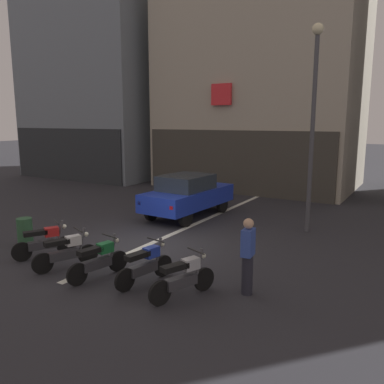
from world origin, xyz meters
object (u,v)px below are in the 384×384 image
at_px(motorcycle_red_row_leftmost, 45,241).
at_px(motorcycle_green_row_centre, 99,259).
at_px(car_blue_crossing_near, 188,194).
at_px(trash_bin, 25,232).
at_px(person_by_motorcycles, 248,256).
at_px(motorcycle_silver_row_rightmost, 183,277).
at_px(motorcycle_white_row_left_mid, 66,251).
at_px(street_lamp, 314,109).
at_px(motorcycle_blue_row_right_mid, 145,264).

xyz_separation_m(motorcycle_red_row_leftmost, motorcycle_green_row_centre, (2.26, -0.28, 0.00)).
distance_m(car_blue_crossing_near, motorcycle_red_row_leftmost, 6.02).
bearing_deg(trash_bin, person_by_motorcycles, 2.81).
distance_m(car_blue_crossing_near, motorcycle_silver_row_rightmost, 7.10).
distance_m(motorcycle_white_row_left_mid, person_by_motorcycles, 4.59).
xyz_separation_m(motorcycle_white_row_left_mid, motorcycle_green_row_centre, (1.13, -0.02, 0.00)).
bearing_deg(motorcycle_white_row_left_mid, motorcycle_silver_row_rightmost, 1.88).
bearing_deg(motorcycle_green_row_centre, motorcycle_white_row_left_mid, 178.80).
bearing_deg(motorcycle_silver_row_rightmost, person_by_motorcycles, 38.23).
bearing_deg(person_by_motorcycles, motorcycle_white_row_left_mid, -167.89).
relative_size(street_lamp, motorcycle_white_row_left_mid, 4.22).
relative_size(street_lamp, trash_bin, 7.80).
relative_size(motorcycle_blue_row_right_mid, person_by_motorcycles, 0.99).
bearing_deg(car_blue_crossing_near, motorcycle_green_row_centre, -77.65).
bearing_deg(trash_bin, car_blue_crossing_near, 68.36).
bearing_deg(person_by_motorcycles, motorcycle_silver_row_rightmost, -141.77).
distance_m(motorcycle_red_row_leftmost, motorcycle_silver_row_rightmost, 4.53).
distance_m(street_lamp, motorcycle_silver_row_rightmost, 7.39).
xyz_separation_m(street_lamp, motorcycle_white_row_left_mid, (-4.29, -6.51, -3.59)).
bearing_deg(person_by_motorcycles, street_lamp, 91.83).
height_order(person_by_motorcycles, trash_bin, person_by_motorcycles).
relative_size(car_blue_crossing_near, trash_bin, 4.92).
bearing_deg(motorcycle_red_row_leftmost, motorcycle_green_row_centre, -7.16).
height_order(motorcycle_silver_row_rightmost, trash_bin, motorcycle_silver_row_rightmost).
xyz_separation_m(motorcycle_red_row_leftmost, person_by_motorcycles, (5.60, 0.70, 0.40)).
bearing_deg(car_blue_crossing_near, motorcycle_silver_row_rightmost, -59.21).
bearing_deg(motorcycle_blue_row_right_mid, motorcycle_white_row_left_mid, -172.84).
xyz_separation_m(motorcycle_white_row_left_mid, motorcycle_silver_row_rightmost, (3.39, 0.11, 0.00)).
bearing_deg(motorcycle_silver_row_rightmost, car_blue_crossing_near, 120.79).
bearing_deg(motorcycle_white_row_left_mid, person_by_motorcycles, 12.11).
distance_m(motorcycle_silver_row_rightmost, trash_bin, 5.87).
xyz_separation_m(motorcycle_blue_row_right_mid, motorcycle_silver_row_rightmost, (1.13, -0.17, 0.00)).
relative_size(car_blue_crossing_near, motorcycle_silver_row_rightmost, 2.64).
xyz_separation_m(car_blue_crossing_near, motorcycle_green_row_centre, (1.36, -6.22, -0.43)).
bearing_deg(motorcycle_white_row_left_mid, motorcycle_red_row_leftmost, 167.04).
distance_m(motorcycle_white_row_left_mid, motorcycle_green_row_centre, 1.13).
relative_size(motorcycle_silver_row_rightmost, trash_bin, 1.86).
xyz_separation_m(motorcycle_blue_row_right_mid, trash_bin, (-4.71, 0.34, -0.03)).
bearing_deg(street_lamp, trash_bin, -138.86).
distance_m(car_blue_crossing_near, street_lamp, 5.53).
bearing_deg(motorcycle_red_row_leftmost, street_lamp, 49.05).
height_order(street_lamp, trash_bin, street_lamp).
xyz_separation_m(person_by_motorcycles, trash_bin, (-6.92, -0.34, -0.43)).
bearing_deg(motorcycle_red_row_leftmost, motorcycle_blue_row_right_mid, 0.40).
distance_m(motorcycle_silver_row_rightmost, person_by_motorcycles, 1.43).
relative_size(car_blue_crossing_near, motorcycle_red_row_leftmost, 2.80).
bearing_deg(street_lamp, motorcycle_green_row_centre, -115.84).
xyz_separation_m(car_blue_crossing_near, street_lamp, (4.53, 0.31, 3.16)).
height_order(motorcycle_red_row_leftmost, motorcycle_blue_row_right_mid, same).
bearing_deg(motorcycle_red_row_leftmost, motorcycle_silver_row_rightmost, -1.88).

